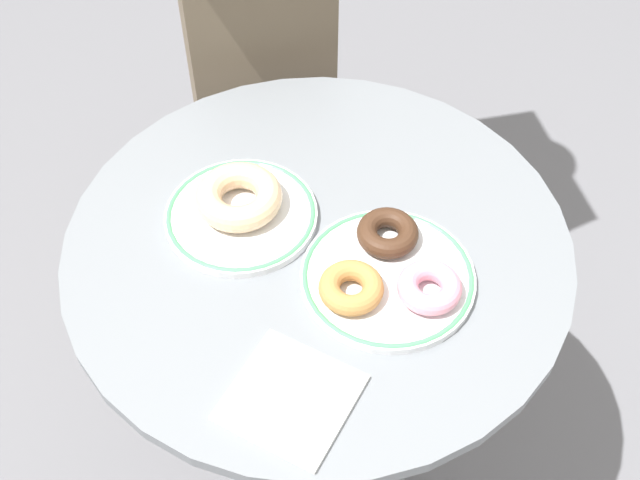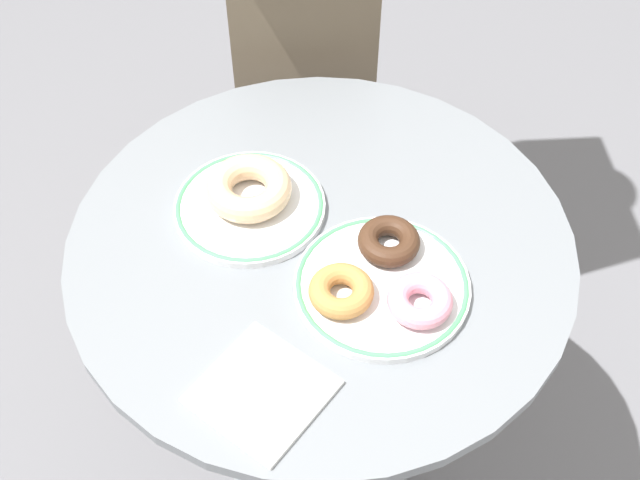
% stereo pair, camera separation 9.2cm
% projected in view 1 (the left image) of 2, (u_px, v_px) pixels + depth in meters
% --- Properties ---
extents(cafe_table, '(0.62, 0.62, 0.73)m').
position_uv_depth(cafe_table, '(318.00, 344.00, 1.14)').
color(cafe_table, slate).
rests_on(cafe_table, ground).
extents(plate_left, '(0.19, 0.19, 0.01)m').
position_uv_depth(plate_left, '(241.00, 215.00, 0.97)').
color(plate_left, white).
rests_on(plate_left, cafe_table).
extents(plate_right, '(0.20, 0.20, 0.01)m').
position_uv_depth(plate_right, '(388.00, 277.00, 0.91)').
color(plate_right, white).
rests_on(plate_right, cafe_table).
extents(donut_glazed, '(0.12, 0.12, 0.03)m').
position_uv_depth(donut_glazed, '(238.00, 197.00, 0.96)').
color(donut_glazed, '#E0B789').
rests_on(donut_glazed, plate_left).
extents(donut_pink_frosted, '(0.10, 0.10, 0.02)m').
position_uv_depth(donut_pink_frosted, '(429.00, 287.00, 0.88)').
color(donut_pink_frosted, pink).
rests_on(donut_pink_frosted, plate_right).
extents(donut_chocolate, '(0.10, 0.10, 0.02)m').
position_uv_depth(donut_chocolate, '(388.00, 233.00, 0.93)').
color(donut_chocolate, '#422819').
rests_on(donut_chocolate, plate_right).
extents(donut_old_fashioned, '(0.08, 0.08, 0.02)m').
position_uv_depth(donut_old_fashioned, '(351.00, 288.00, 0.88)').
color(donut_old_fashioned, '#BC7F42').
rests_on(donut_old_fashioned, plate_right).
extents(paper_napkin, '(0.13, 0.13, 0.01)m').
position_uv_depth(paper_napkin, '(291.00, 397.00, 0.82)').
color(paper_napkin, white).
rests_on(paper_napkin, cafe_table).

